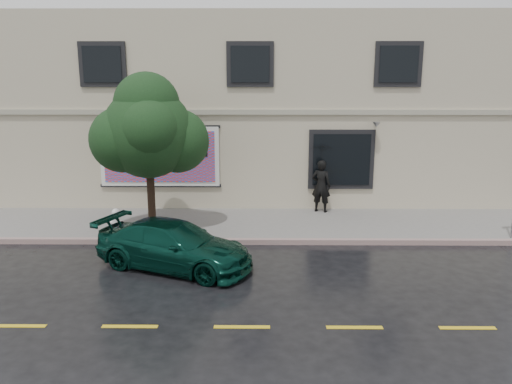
{
  "coord_description": "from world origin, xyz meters",
  "views": [
    {
      "loc": [
        0.36,
        -12.4,
        4.77
      ],
      "look_at": [
        0.22,
        2.2,
        1.4
      ],
      "focal_mm": 35.0,
      "sensor_mm": 36.0,
      "label": 1
    }
  ],
  "objects_px": {
    "street_tree": "(148,133)",
    "fire_hydrant": "(116,223)",
    "pedestrian": "(321,186)",
    "car": "(174,245)"
  },
  "relations": [
    {
      "from": "pedestrian",
      "to": "street_tree",
      "type": "height_order",
      "value": "street_tree"
    },
    {
      "from": "street_tree",
      "to": "fire_hydrant",
      "type": "relative_size",
      "value": 5.23
    },
    {
      "from": "car",
      "to": "fire_hydrant",
      "type": "distance_m",
      "value": 3.01
    },
    {
      "from": "pedestrian",
      "to": "fire_hydrant",
      "type": "height_order",
      "value": "pedestrian"
    },
    {
      "from": "pedestrian",
      "to": "car",
      "type": "bearing_deg",
      "value": 69.95
    },
    {
      "from": "car",
      "to": "street_tree",
      "type": "height_order",
      "value": "street_tree"
    },
    {
      "from": "car",
      "to": "fire_hydrant",
      "type": "relative_size",
      "value": 4.94
    },
    {
      "from": "pedestrian",
      "to": "fire_hydrant",
      "type": "relative_size",
      "value": 2.21
    },
    {
      "from": "street_tree",
      "to": "fire_hydrant",
      "type": "xyz_separation_m",
      "value": [
        -0.99,
        -0.4,
        -2.61
      ]
    },
    {
      "from": "car",
      "to": "fire_hydrant",
      "type": "bearing_deg",
      "value": 66.15
    }
  ]
}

